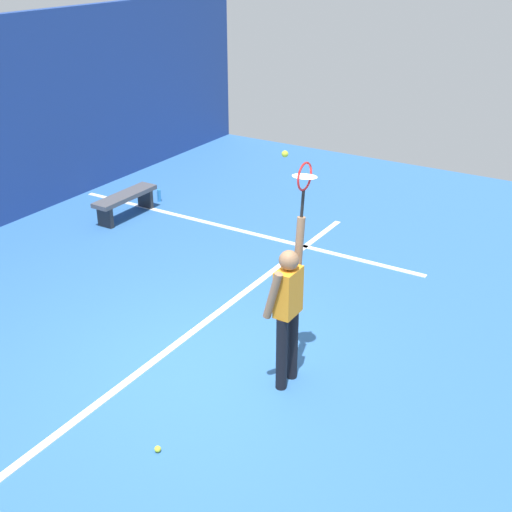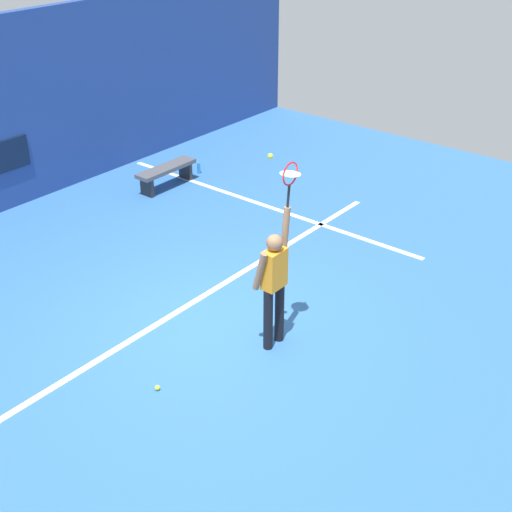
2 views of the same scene
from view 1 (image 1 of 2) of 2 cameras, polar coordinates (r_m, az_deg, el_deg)
The scene contains 9 objects.
ground_plane at distance 8.27m, azimuth -4.36°, elevation -9.31°, with size 18.00×18.00×0.00m, color #2D609E.
court_baseline at distance 8.57m, azimuth -7.60°, elevation -8.05°, with size 10.00×0.10×0.01m, color white.
court_sideline at distance 11.96m, azimuth -1.81°, elevation 2.27°, with size 0.10×7.00×0.01m, color white.
tennis_player at distance 7.45m, azimuth 2.70°, elevation -4.28°, with size 0.55×0.31×1.99m.
tennis_racket at distance 7.12m, azimuth 4.12°, elevation 6.46°, with size 0.34×0.27×0.62m.
tennis_ball at distance 6.74m, azimuth 2.46°, elevation 8.63°, with size 0.07×0.07×0.07m, color #CCE033.
court_bench at distance 12.62m, azimuth -11.00°, elevation 4.70°, with size 1.40×0.36×0.45m.
water_bottle at distance 13.37m, azimuth -8.21°, elevation 5.09°, with size 0.07×0.07×0.24m, color #338CD8.
spare_ball at distance 7.12m, azimuth -8.32°, elevation -15.86°, with size 0.07×0.07×0.07m, color #CCE033.
Camera 1 is at (-5.45, -4.08, 4.70)m, focal length 47.26 mm.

